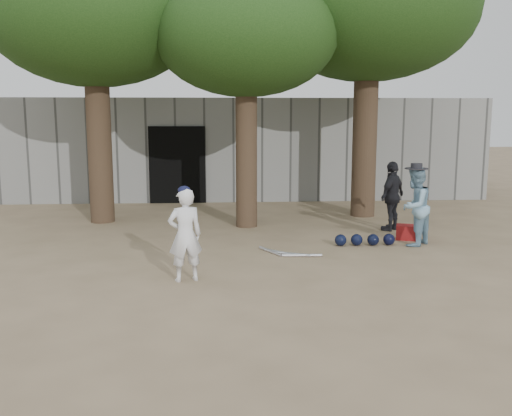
{
  "coord_description": "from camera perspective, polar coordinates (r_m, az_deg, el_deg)",
  "views": [
    {
      "loc": [
        -0.05,
        -8.6,
        2.54
      ],
      "look_at": [
        0.6,
        1.0,
        0.95
      ],
      "focal_mm": 40.0,
      "sensor_mm": 36.0,
      "label": 1
    }
  ],
  "objects": [
    {
      "name": "boy_player",
      "position": [
        8.75,
        -7.1,
        -2.7
      ],
      "size": [
        0.6,
        0.47,
        1.44
      ],
      "primitive_type": "imported",
      "rotation": [
        0.0,
        0.0,
        3.41
      ],
      "color": "white",
      "rests_on": "ground"
    },
    {
      "name": "red_bag",
      "position": [
        12.07,
        14.84,
        -2.36
      ],
      "size": [
        0.5,
        0.44,
        0.3
      ],
      "primitive_type": "cube",
      "rotation": [
        0.0,
        0.0,
        -0.34
      ],
      "color": "maroon",
      "rests_on": "ground"
    },
    {
      "name": "bat_pile",
      "position": [
        10.45,
        3.0,
        -4.54
      ],
      "size": [
        1.09,
        0.76,
        0.06
      ],
      "color": "silver",
      "rests_on": "ground"
    },
    {
      "name": "spectator_dark",
      "position": [
        12.85,
        13.47,
        1.17
      ],
      "size": [
        0.89,
        0.9,
        1.52
      ],
      "primitive_type": "imported",
      "rotation": [
        0.0,
        0.0,
        3.94
      ],
      "color": "black",
      "rests_on": "ground"
    },
    {
      "name": "back_building",
      "position": [
        18.96,
        -3.74,
        6.21
      ],
      "size": [
        16.0,
        5.24,
        3.0
      ],
      "color": "gray",
      "rests_on": "ground"
    },
    {
      "name": "tree_row",
      "position": [
        13.81,
        -0.56,
        18.32
      ],
      "size": [
        11.4,
        5.8,
        6.69
      ],
      "color": "brown",
      "rests_on": "ground"
    },
    {
      "name": "spectator_blue",
      "position": [
        11.46,
        15.59,
        0.14
      ],
      "size": [
        0.94,
        0.94,
        1.54
      ],
      "primitive_type": "imported",
      "rotation": [
        0.0,
        0.0,
        3.93
      ],
      "color": "#7EA8C2",
      "rests_on": "ground"
    },
    {
      "name": "ground",
      "position": [
        8.97,
        -3.42,
        -7.09
      ],
      "size": [
        70.0,
        70.0,
        0.0
      ],
      "primitive_type": "plane",
      "color": "#937C5E",
      "rests_on": "ground"
    },
    {
      "name": "helmet_row",
      "position": [
        11.33,
        10.83,
        -3.14
      ],
      "size": [
        1.19,
        0.25,
        0.23
      ],
      "color": "black",
      "rests_on": "ground"
    }
  ]
}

